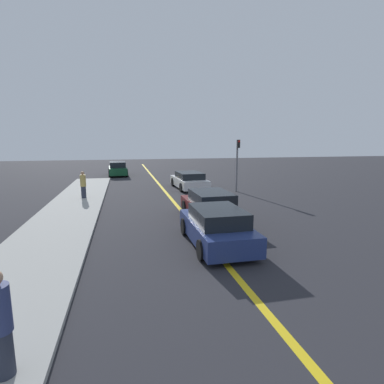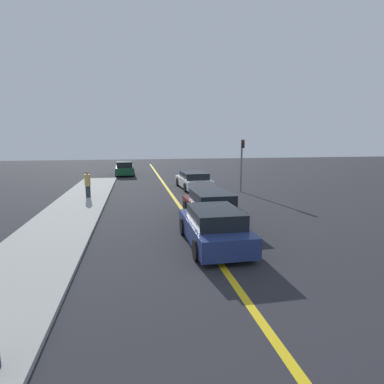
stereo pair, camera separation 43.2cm
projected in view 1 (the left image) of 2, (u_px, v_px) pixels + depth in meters
road_center_line at (178, 207)px, 16.10m from camera, size 0.20×60.00×0.01m
sidewalk_left at (60, 225)px, 12.37m from camera, size 2.86×30.75×0.12m
car_ahead_center at (216, 227)px, 10.14m from camera, size 1.88×4.05×1.30m
car_far_distant at (210, 206)px, 13.30m from camera, size 1.95×4.29×1.31m
car_parked_left_lot at (189, 180)px, 22.07m from camera, size 2.17×4.61×1.23m
car_oncoming_far at (118, 169)px, 30.16m from camera, size 1.97×4.21×1.40m
pedestrian_far_standing at (83, 185)px, 17.80m from camera, size 0.33×0.33×1.60m
traffic_light at (237, 160)px, 20.44m from camera, size 0.18×0.40×3.56m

